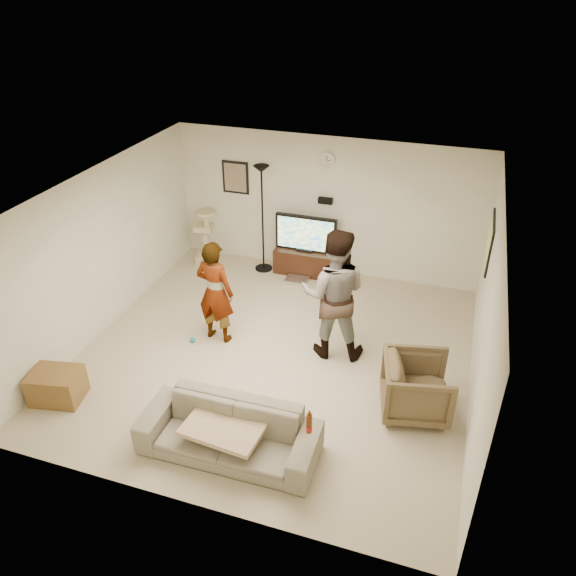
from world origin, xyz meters
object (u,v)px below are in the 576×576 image
(cat_tree, at_px, (205,237))
(person_left, at_px, (215,292))
(sofa, at_px, (229,432))
(tv_stand, at_px, (305,261))
(person_right, at_px, (334,294))
(floor_lamp, at_px, (263,220))
(side_table, at_px, (57,386))
(tv, at_px, (306,233))
(armchair, at_px, (417,387))
(beer_bottle, at_px, (309,423))

(cat_tree, relative_size, person_left, 0.68)
(sofa, bearing_deg, tv_stand, 94.32)
(person_right, bearing_deg, floor_lamp, -57.85)
(tv_stand, xyz_separation_m, side_table, (-2.11, -4.30, -0.02))
(person_left, xyz_separation_m, sofa, (1.08, -2.06, -0.51))
(cat_tree, bearing_deg, sofa, -61.46)
(tv, height_order, side_table, tv)
(tv_stand, height_order, person_right, person_right)
(armchair, bearing_deg, person_left, 64.98)
(person_left, distance_m, person_right, 1.75)
(tv, bearing_deg, armchair, -52.31)
(tv_stand, relative_size, person_right, 0.56)
(floor_lamp, relative_size, beer_bottle, 7.96)
(cat_tree, height_order, side_table, cat_tree)
(tv_stand, relative_size, sofa, 0.53)
(person_right, bearing_deg, person_left, -2.46)
(person_left, height_order, beer_bottle, person_left)
(person_left, bearing_deg, person_right, -166.06)
(cat_tree, distance_m, person_right, 3.54)
(tv_stand, distance_m, floor_lamp, 1.10)
(tv_stand, xyz_separation_m, person_right, (1.05, -2.17, 0.75))
(tv, relative_size, armchair, 1.31)
(person_right, bearing_deg, sofa, 64.63)
(tv, distance_m, person_left, 2.48)
(beer_bottle, bearing_deg, person_left, 134.72)
(floor_lamp, height_order, sofa, floor_lamp)
(side_table, bearing_deg, cat_tree, 86.78)
(floor_lamp, height_order, beer_bottle, floor_lamp)
(floor_lamp, relative_size, person_left, 1.23)
(floor_lamp, distance_m, person_right, 2.76)
(sofa, xyz_separation_m, side_table, (-2.51, 0.14, -0.09))
(tv_stand, height_order, armchair, armchair)
(person_right, distance_m, side_table, 3.88)
(tv_stand, bearing_deg, armchair, -52.31)
(cat_tree, bearing_deg, floor_lamp, 7.00)
(armchair, bearing_deg, side_table, 93.00)
(person_left, height_order, sofa, person_left)
(tv_stand, distance_m, person_left, 2.54)
(tv, height_order, floor_lamp, floor_lamp)
(tv, distance_m, armchair, 3.90)
(tv_stand, xyz_separation_m, beer_bottle, (1.36, -4.44, 0.50))
(armchair, bearing_deg, person_right, 43.56)
(floor_lamp, relative_size, armchair, 2.34)
(beer_bottle, bearing_deg, sofa, -180.00)
(person_left, bearing_deg, sofa, 124.69)
(cat_tree, bearing_deg, person_right, -33.36)
(person_right, xyz_separation_m, armchair, (1.32, -0.90, -0.59))
(floor_lamp, height_order, person_right, floor_lamp)
(tv_stand, bearing_deg, beer_bottle, -72.98)
(tv_stand, relative_size, person_left, 0.68)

